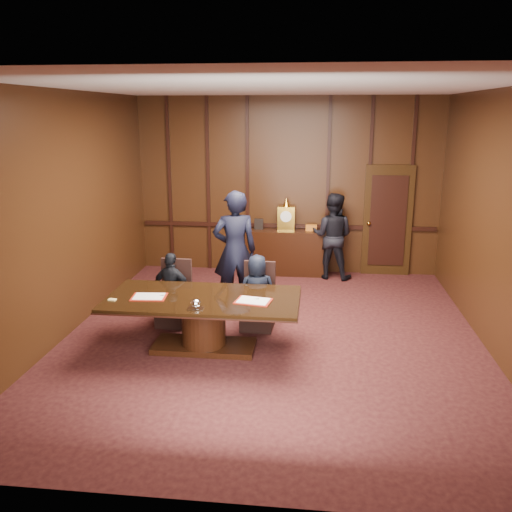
{
  "coord_description": "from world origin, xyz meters",
  "views": [
    {
      "loc": [
        0.6,
        -7.31,
        3.18
      ],
      "look_at": [
        -0.31,
        0.65,
        1.05
      ],
      "focal_mm": 38.0,
      "sensor_mm": 36.0,
      "label": 1
    }
  ],
  "objects": [
    {
      "name": "witness_right",
      "position": [
        0.91,
        3.1,
        0.84
      ],
      "size": [
        0.94,
        0.81,
        1.69
      ],
      "primitive_type": "imported",
      "rotation": [
        0.0,
        0.0,
        2.91
      ],
      "color": "black",
      "rests_on": "ground"
    },
    {
      "name": "inkstand",
      "position": [
        -0.9,
        -0.95,
        0.81
      ],
      "size": [
        0.2,
        0.14,
        0.12
      ],
      "color": "white",
      "rests_on": "conference_table"
    },
    {
      "name": "witness_left",
      "position": [
        -0.71,
        1.15,
        0.99
      ],
      "size": [
        0.83,
        0.66,
        1.98
      ],
      "primitive_type": "imported",
      "rotation": [
        0.0,
        0.0,
        3.44
      ],
      "color": "black",
      "rests_on": "ground"
    },
    {
      "name": "folder_left",
      "position": [
        -1.62,
        -0.59,
        0.77
      ],
      "size": [
        0.49,
        0.37,
        0.02
      ],
      "rotation": [
        0.0,
        0.0,
        0.09
      ],
      "color": "maroon",
      "rests_on": "conference_table"
    },
    {
      "name": "chair_right",
      "position": [
        -0.25,
        0.38,
        0.29
      ],
      "size": [
        0.5,
        0.5,
        0.99
      ],
      "rotation": [
        0.0,
        0.0,
        -0.05
      ],
      "color": "black",
      "rests_on": "ground"
    },
    {
      "name": "chair_left",
      "position": [
        -1.55,
        0.38,
        0.29
      ],
      "size": [
        0.5,
        0.5,
        0.99
      ],
      "rotation": [
        0.0,
        0.0,
        -0.05
      ],
      "color": "black",
      "rests_on": "ground"
    },
    {
      "name": "sideboard",
      "position": [
        0.0,
        3.26,
        0.49
      ],
      "size": [
        1.6,
        0.45,
        1.54
      ],
      "color": "black",
      "rests_on": "ground"
    },
    {
      "name": "signatory_left",
      "position": [
        -1.55,
        0.3,
        0.57
      ],
      "size": [
        0.72,
        0.43,
        1.15
      ],
      "primitive_type": "imported",
      "rotation": [
        0.0,
        0.0,
        2.91
      ],
      "color": "black",
      "rests_on": "ground"
    },
    {
      "name": "room",
      "position": [
        0.07,
        0.14,
        1.72
      ],
      "size": [
        7.0,
        7.04,
        3.5
      ],
      "color": "black",
      "rests_on": "ground"
    },
    {
      "name": "notepad",
      "position": [
        -2.08,
        -0.76,
        0.77
      ],
      "size": [
        0.11,
        0.08,
        0.01
      ],
      "primitive_type": "cube",
      "rotation": [
        0.0,
        0.0,
        -0.09
      ],
      "color": "#EECD74",
      "rests_on": "conference_table"
    },
    {
      "name": "signatory_right",
      "position": [
        -0.25,
        0.3,
        0.58
      ],
      "size": [
        0.64,
        0.5,
        1.16
      ],
      "primitive_type": "imported",
      "rotation": [
        0.0,
        0.0,
        3.4
      ],
      "color": "black",
      "rests_on": "ground"
    },
    {
      "name": "folder_right",
      "position": [
        -0.2,
        -0.6,
        0.77
      ],
      "size": [
        0.51,
        0.4,
        0.02
      ],
      "rotation": [
        0.0,
        0.0,
        -0.17
      ],
      "color": "maroon",
      "rests_on": "conference_table"
    },
    {
      "name": "conference_table",
      "position": [
        -0.9,
        -0.5,
        0.51
      ],
      "size": [
        2.62,
        1.32,
        0.76
      ],
      "color": "black",
      "rests_on": "ground"
    }
  ]
}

